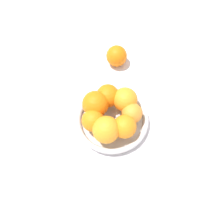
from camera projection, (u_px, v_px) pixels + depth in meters
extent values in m
plane|color=silver|center=(112.00, 122.00, 0.72)|extent=(4.00, 4.00, 0.00)
cylinder|color=silver|center=(112.00, 121.00, 0.71)|extent=(0.23, 0.23, 0.01)
torus|color=silver|center=(112.00, 119.00, 0.70)|extent=(0.24, 0.24, 0.02)
sphere|color=orange|center=(96.00, 104.00, 0.67)|extent=(0.08, 0.08, 0.08)
sphere|color=orange|center=(93.00, 120.00, 0.65)|extent=(0.07, 0.07, 0.07)
sphere|color=orange|center=(106.00, 130.00, 0.63)|extent=(0.08, 0.08, 0.08)
sphere|color=orange|center=(125.00, 127.00, 0.64)|extent=(0.07, 0.07, 0.07)
sphere|color=orange|center=(132.00, 114.00, 0.66)|extent=(0.06, 0.06, 0.06)
sphere|color=orange|center=(125.00, 100.00, 0.68)|extent=(0.08, 0.08, 0.08)
sphere|color=orange|center=(108.00, 96.00, 0.69)|extent=(0.07, 0.07, 0.07)
sphere|color=orange|center=(117.00, 56.00, 0.80)|extent=(0.08, 0.08, 0.08)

